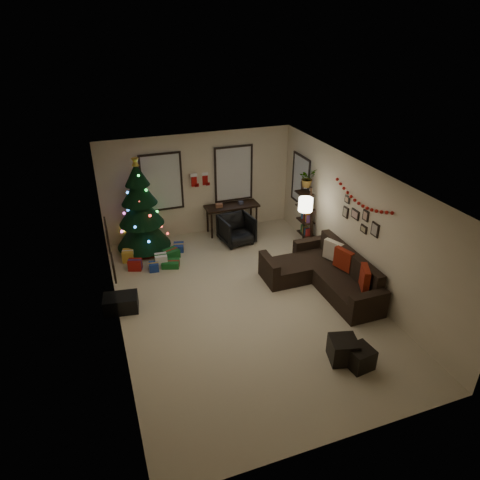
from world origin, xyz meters
name	(u,v)px	position (x,y,z in m)	size (l,w,h in m)	color
floor	(245,303)	(0.00, 0.00, 0.00)	(7.00, 7.00, 0.00)	#BFB090
ceiling	(246,179)	(0.00, 0.00, 2.70)	(7.00, 7.00, 0.00)	white
wall_back	(199,185)	(0.00, 3.50, 1.35)	(5.00, 5.00, 0.00)	beige
wall_front	(343,371)	(0.00, -3.50, 1.35)	(5.00, 5.00, 0.00)	beige
wall_left	(112,268)	(-2.50, 0.00, 1.35)	(7.00, 7.00, 0.00)	beige
wall_right	(357,226)	(2.50, 0.00, 1.35)	(7.00, 7.00, 0.00)	beige
window_back_left	(162,182)	(-0.95, 3.47, 1.55)	(1.05, 0.06, 1.50)	#728CB2
window_back_right	(233,174)	(0.95, 3.47, 1.55)	(1.05, 0.06, 1.50)	#728CB2
window_right_wall	(301,180)	(2.47, 2.55, 1.50)	(0.06, 0.90, 1.30)	#728CB2
christmas_tree	(141,212)	(-1.59, 3.01, 1.02)	(1.32, 1.32, 2.45)	black
presents	(157,258)	(-1.41, 2.23, 0.12)	(1.50, 1.01, 0.30)	navy
sofa	(325,274)	(1.86, 0.03, 0.27)	(1.77, 2.58, 0.84)	black
pillow_red_a	(365,278)	(2.21, -0.85, 0.64)	(0.12, 0.46, 0.46)	maroon
pillow_red_b	(343,259)	(2.21, -0.07, 0.64)	(0.12, 0.45, 0.45)	maroon
pillow_cream	(333,251)	(2.21, 0.36, 0.63)	(0.13, 0.45, 0.45)	beige
ottoman_near	(343,350)	(0.99, -2.11, 0.21)	(0.45, 0.45, 0.43)	black
ottoman_far	(360,357)	(1.17, -2.35, 0.19)	(0.40, 0.40, 0.38)	black
desk	(232,208)	(0.81, 3.22, 0.68)	(1.43, 0.51, 0.77)	black
desk_chair	(237,229)	(0.72, 2.57, 0.37)	(0.72, 0.68, 0.74)	black
bookshelf	(306,216)	(2.30, 1.84, 0.81)	(0.30, 0.50, 1.67)	black
potted_plant	(307,175)	(2.30, 1.94, 1.85)	(0.52, 0.45, 0.57)	#4C4C4C
floor_lamp	(305,208)	(1.95, 1.29, 1.30)	(0.33, 0.33, 1.56)	black
art_map	(107,235)	(-2.48, 0.76, 1.63)	(0.04, 0.60, 0.50)	black
art_abstract	(113,268)	(-2.48, -0.38, 1.58)	(0.04, 0.45, 0.35)	black
gallery	(360,218)	(2.48, -0.07, 1.57)	(0.03, 1.25, 0.54)	black
garland	(362,199)	(2.45, -0.08, 1.99)	(0.08, 1.90, 0.30)	#A5140C
stocking_left	(194,180)	(-0.14, 3.35, 1.55)	(0.20, 0.05, 0.36)	#990F0C
stocking_right	(205,179)	(0.19, 3.50, 1.50)	(0.20, 0.05, 0.36)	#990F0C
storage_bin	(121,303)	(-2.43, 0.61, 0.17)	(0.67, 0.45, 0.33)	black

